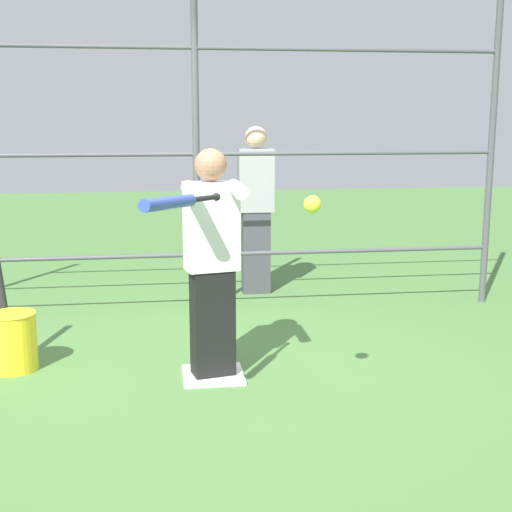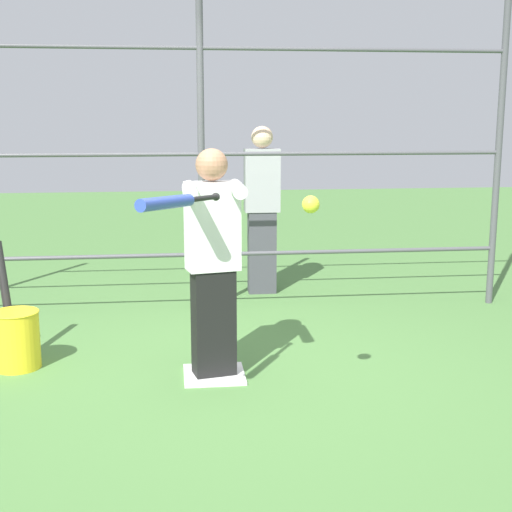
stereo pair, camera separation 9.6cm
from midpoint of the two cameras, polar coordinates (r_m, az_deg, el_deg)
name	(u,v)px [view 2 (the right image)]	position (r m, az deg, el deg)	size (l,w,h in m)	color
ground_plane	(214,376)	(4.81, -2.78, -9.56)	(24.00, 24.00, 0.00)	#4C7A3D
home_plate	(214,375)	(4.80, -2.78, -9.45)	(0.40, 0.40, 0.02)	white
fence_backstop	(201,154)	(6.10, -3.95, 8.14)	(5.34, 0.06, 2.76)	#4C4C51
batter	(213,257)	(4.57, -2.87, -0.07)	(0.38, 0.56, 1.50)	black
baseball_bat_swinging	(173,202)	(3.69, -5.90, 4.33)	(0.45, 0.73, 0.10)	black
softball_in_flight	(311,204)	(3.86, 5.12, 4.13)	(0.10, 0.10, 0.10)	yellow
bat_bucket	(12,334)	(5.16, -18.43, -5.92)	(0.65, 0.53, 0.84)	yellow
bystander_behind_fence	(262,207)	(6.84, 0.89, 3.90)	(0.33, 0.21, 1.61)	#3F3F47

